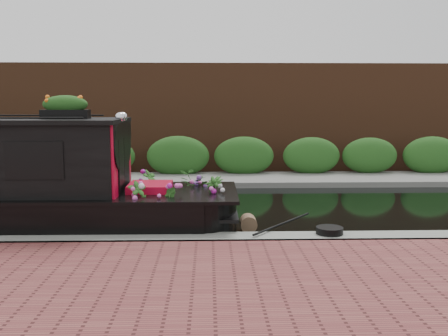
{
  "coord_description": "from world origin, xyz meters",
  "views": [
    {
      "loc": [
        1.05,
        -11.78,
        2.58
      ],
      "look_at": [
        1.39,
        -0.6,
        1.1
      ],
      "focal_mm": 40.0,
      "sensor_mm": 36.0,
      "label": 1
    }
  ],
  "objects": [
    {
      "name": "near_bank_coping",
      "position": [
        0.0,
        -3.3,
        0.0
      ],
      "size": [
        40.0,
        0.6,
        0.5
      ],
      "primitive_type": "cube",
      "color": "gray",
      "rests_on": "ground"
    },
    {
      "name": "ground",
      "position": [
        0.0,
        0.0,
        0.0
      ],
      "size": [
        80.0,
        80.0,
        0.0
      ],
      "primitive_type": "plane",
      "color": "black",
      "rests_on": "ground"
    },
    {
      "name": "coiled_mooring_rope",
      "position": [
        3.19,
        -3.18,
        0.31
      ],
      "size": [
        0.48,
        0.48,
        0.12
      ],
      "primitive_type": "cylinder",
      "color": "black",
      "rests_on": "near_bank_coping"
    },
    {
      "name": "rope_fender",
      "position": [
        1.83,
        -2.02,
        0.17
      ],
      "size": [
        0.33,
        0.38,
        0.33
      ],
      "primitive_type": "cylinder",
      "rotation": [
        1.57,
        0.0,
        0.0
      ],
      "color": "brown",
      "rests_on": "ground"
    },
    {
      "name": "far_brick_wall",
      "position": [
        0.0,
        7.2,
        0.0
      ],
      "size": [
        40.0,
        1.0,
        8.0
      ],
      "primitive_type": "cube",
      "color": "#58321E",
      "rests_on": "ground"
    },
    {
      "name": "far_bank_path",
      "position": [
        0.0,
        4.2,
        0.0
      ],
      "size": [
        40.0,
        2.4,
        0.34
      ],
      "primitive_type": "cube",
      "color": "slate",
      "rests_on": "ground"
    },
    {
      "name": "far_hedge",
      "position": [
        0.0,
        5.1,
        0.0
      ],
      "size": [
        40.0,
        1.1,
        2.8
      ],
      "primitive_type": "cube",
      "color": "#24551C",
      "rests_on": "ground"
    }
  ]
}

